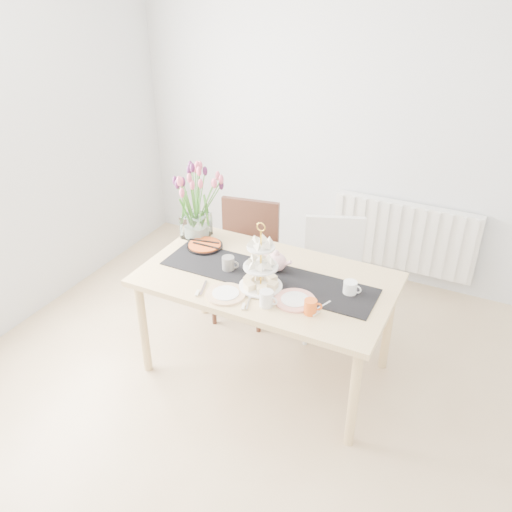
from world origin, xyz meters
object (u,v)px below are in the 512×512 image
at_px(radiator, 403,236).
at_px(plate_right, 295,300).
at_px(chair_brown, 246,251).
at_px(mug_white, 266,298).
at_px(cake_stand, 261,272).
at_px(cream_jug, 350,288).
at_px(tart_tin, 205,246).
at_px(teapot, 276,262).
at_px(tulip_vase, 194,193).
at_px(mug_orange, 310,307).
at_px(plate_left, 226,294).
at_px(dining_table, 267,287).
at_px(mug_grey, 228,264).
at_px(chair_white, 333,268).

distance_m(radiator, plate_right, 1.75).
relative_size(chair_brown, mug_white, 9.35).
xyz_separation_m(cake_stand, cream_jug, (0.51, 0.18, -0.07)).
distance_m(tart_tin, mug_white, 0.81).
distance_m(cake_stand, teapot, 0.23).
bearing_deg(tulip_vase, chair_brown, 51.75).
xyz_separation_m(mug_orange, plate_left, (-0.52, -0.05, -0.04)).
height_order(cake_stand, mug_orange, cake_stand).
distance_m(radiator, mug_orange, 1.81).
relative_size(dining_table, tart_tin, 6.37).
bearing_deg(radiator, cake_stand, -107.81).
bearing_deg(chair_brown, plate_right, -56.11).
distance_m(teapot, cream_jug, 0.51).
bearing_deg(mug_grey, chair_white, 45.79).
relative_size(chair_white, mug_grey, 9.19).
xyz_separation_m(mug_white, plate_right, (0.13, 0.11, -0.04)).
bearing_deg(cake_stand, mug_orange, -17.08).
height_order(dining_table, plate_left, plate_left).
bearing_deg(dining_table, radiator, 70.13).
distance_m(radiator, mug_white, 1.89).
xyz_separation_m(cream_jug, mug_orange, (-0.14, -0.29, 0.00)).
distance_m(tulip_vase, mug_white, 1.04).
distance_m(dining_table, cake_stand, 0.23).
relative_size(teapot, plate_right, 0.87).
bearing_deg(plate_right, mug_white, -139.37).
relative_size(chair_white, mug_orange, 9.84).
bearing_deg(cream_jug, cake_stand, -154.83).
relative_size(plate_left, plate_right, 0.98).
distance_m(tulip_vase, teapot, 0.78).
height_order(mug_white, plate_left, mug_white).
bearing_deg(chair_white, plate_right, -108.35).
bearing_deg(mug_white, chair_white, 91.07).
height_order(chair_white, plate_right, chair_white).
bearing_deg(radiator, tart_tin, -128.67).
xyz_separation_m(chair_brown, chair_white, (0.67, 0.10, -0.02)).
height_order(tulip_vase, tart_tin, tulip_vase).
distance_m(tart_tin, mug_orange, 1.02).
height_order(tulip_vase, plate_left, tulip_vase).
xyz_separation_m(chair_white, mug_orange, (0.17, -0.91, 0.28)).
bearing_deg(mug_grey, plate_left, -74.06).
xyz_separation_m(radiator, mug_grey, (-0.81, -1.56, 0.35)).
distance_m(mug_white, mug_orange, 0.26).
relative_size(cake_stand, mug_white, 4.02).
distance_m(cake_stand, tart_tin, 0.64).
bearing_deg(mug_grey, mug_white, -42.35).
height_order(teapot, mug_orange, teapot).
relative_size(chair_brown, mug_orange, 10.26).
height_order(chair_brown, tulip_vase, tulip_vase).
height_order(cream_jug, mug_white, mug_white).
height_order(chair_white, cake_stand, cake_stand).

